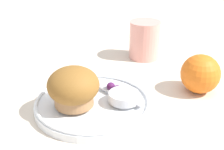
{
  "coord_description": "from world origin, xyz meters",
  "views": [
    {
      "loc": [
        0.38,
        -0.33,
        0.32
      ],
      "look_at": [
        0.0,
        0.06,
        0.06
      ],
      "focal_mm": 50.0,
      "sensor_mm": 36.0,
      "label": 1
    }
  ],
  "objects_px": {
    "orange_fruit": "(200,74)",
    "muffin": "(73,88)",
    "juice_glass": "(145,40)",
    "butter_knife": "(108,89)"
  },
  "relations": [
    {
      "from": "muffin",
      "to": "orange_fruit",
      "type": "xyz_separation_m",
      "value": [
        0.12,
        0.24,
        -0.01
      ]
    },
    {
      "from": "butter_knife",
      "to": "juice_glass",
      "type": "xyz_separation_m",
      "value": [
        -0.08,
        0.22,
        0.03
      ]
    },
    {
      "from": "muffin",
      "to": "juice_glass",
      "type": "height_order",
      "value": "juice_glass"
    },
    {
      "from": "orange_fruit",
      "to": "muffin",
      "type": "bearing_deg",
      "value": -117.23
    },
    {
      "from": "orange_fruit",
      "to": "juice_glass",
      "type": "height_order",
      "value": "juice_glass"
    },
    {
      "from": "butter_knife",
      "to": "muffin",
      "type": "bearing_deg",
      "value": -93.83
    },
    {
      "from": "muffin",
      "to": "juice_glass",
      "type": "distance_m",
      "value": 0.31
    },
    {
      "from": "orange_fruit",
      "to": "butter_knife",
      "type": "bearing_deg",
      "value": -126.82
    },
    {
      "from": "orange_fruit",
      "to": "juice_glass",
      "type": "bearing_deg",
      "value": 161.59
    },
    {
      "from": "muffin",
      "to": "orange_fruit",
      "type": "bearing_deg",
      "value": 62.77
    }
  ]
}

